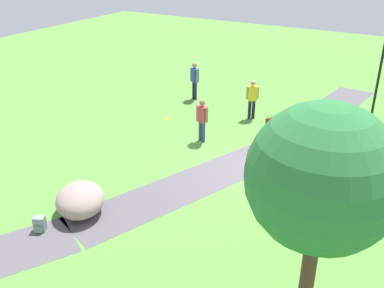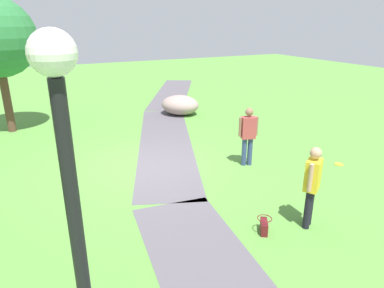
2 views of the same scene
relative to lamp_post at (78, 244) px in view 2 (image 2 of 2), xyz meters
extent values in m
plane|color=#57923B|center=(5.98, -2.60, -2.27)|extent=(48.00, 48.00, 0.00)
cube|color=#585259|center=(7.65, -3.74, -2.27)|extent=(8.06, 4.40, 0.01)
cube|color=#585259|center=(14.86, -7.15, -2.27)|extent=(7.77, 5.37, 0.01)
cylinder|color=brown|center=(11.15, 0.68, -1.13)|extent=(0.27, 0.27, 2.28)
sphere|color=white|center=(0.00, 0.00, 1.29)|extent=(0.28, 0.28, 0.28)
ellipsoid|color=#A48883|center=(10.56, -5.61, -1.88)|extent=(2.03, 1.99, 0.79)
cylinder|color=black|center=(2.01, -4.40, -1.88)|extent=(0.13, 0.13, 0.78)
cylinder|color=black|center=(1.92, -4.26, -1.88)|extent=(0.13, 0.13, 0.78)
cube|color=yellow|center=(1.97, -4.33, -1.20)|extent=(0.40, 0.43, 0.59)
cylinder|color=tan|center=(2.09, -4.52, -1.17)|extent=(0.08, 0.08, 0.52)
cylinder|color=tan|center=(1.85, -4.15, -1.17)|extent=(0.08, 0.08, 0.52)
sphere|color=tan|center=(1.97, -4.33, -0.77)|extent=(0.21, 0.21, 0.21)
cylinder|color=navy|center=(4.90, -5.08, -1.89)|extent=(0.13, 0.13, 0.77)
cylinder|color=navy|center=(4.95, -4.93, -1.89)|extent=(0.13, 0.13, 0.77)
cube|color=#AF4243|center=(4.93, -5.00, -1.21)|extent=(0.34, 0.42, 0.58)
cylinder|color=#90634E|center=(4.86, -5.21, -1.18)|extent=(0.08, 0.08, 0.51)
cylinder|color=#90634E|center=(5.00, -4.80, -1.18)|extent=(0.08, 0.08, 0.51)
sphere|color=#90634E|center=(4.93, -5.00, -0.79)|extent=(0.21, 0.21, 0.21)
cube|color=maroon|center=(2.15, -3.45, -2.15)|extent=(0.33, 0.27, 0.24)
torus|color=maroon|center=(2.15, -3.45, -1.97)|extent=(0.38, 0.38, 0.02)
cube|color=gray|center=(11.69, -5.94, -2.07)|extent=(0.30, 0.34, 0.40)
cube|color=gray|center=(11.81, -5.89, -2.15)|extent=(0.14, 0.20, 0.18)
cylinder|color=gold|center=(3.80, -7.28, -2.26)|extent=(0.22, 0.22, 0.02)
camera|label=1|loc=(17.63, 1.97, 4.50)|focal=40.93mm
camera|label=2|loc=(-2.14, 0.19, 1.46)|focal=32.25mm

